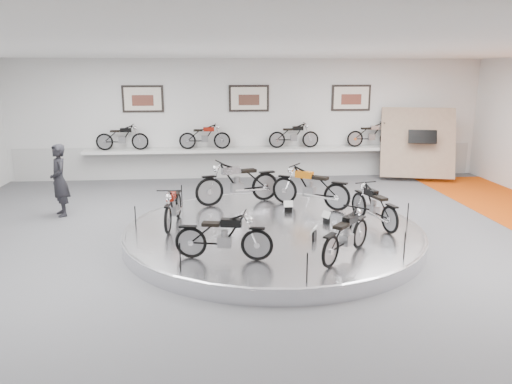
{
  "coord_description": "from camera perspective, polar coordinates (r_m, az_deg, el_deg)",
  "views": [
    {
      "loc": [
        -1.31,
        -9.94,
        3.59
      ],
      "look_at": [
        -0.35,
        0.6,
        1.02
      ],
      "focal_mm": 35.0,
      "sensor_mm": 36.0,
      "label": 1
    }
  ],
  "objects": [
    {
      "name": "bike_d",
      "position": [
        8.9,
        -3.72,
        -5.01
      ],
      "size": [
        1.58,
        0.82,
        0.88
      ],
      "primitive_type": null,
      "rotation": [
        0.0,
        0.0,
        6.08
      ],
      "color": "black",
      "rests_on": "display_platform"
    },
    {
      "name": "visitor",
      "position": [
        13.48,
        -21.56,
        1.26
      ],
      "size": [
        0.7,
        0.8,
        1.83
      ],
      "primitive_type": "imported",
      "rotation": [
        0.0,
        0.0,
        -1.09
      ],
      "color": "black",
      "rests_on": "floor"
    },
    {
      "name": "wall_front",
      "position": [
        3.59,
        17.29,
        -13.26
      ],
      "size": [
        16.0,
        0.0,
        16.0
      ],
      "primitive_type": "plane",
      "rotation": [
        -1.57,
        0.0,
        0.0
      ],
      "color": "silver",
      "rests_on": "floor"
    },
    {
      "name": "wall_back",
      "position": [
        17.06,
        -0.82,
        8.31
      ],
      "size": [
        16.0,
        0.0,
        16.0
      ],
      "primitive_type": "plane",
      "rotation": [
        1.57,
        0.0,
        0.0
      ],
      "color": "silver",
      "rests_on": "floor"
    },
    {
      "name": "shelf",
      "position": [
        16.89,
        -0.73,
        4.84
      ],
      "size": [
        11.0,
        0.55,
        0.1
      ],
      "primitive_type": "cube",
      "color": "silver",
      "rests_on": "wall_back"
    },
    {
      "name": "display_platform",
      "position": [
        10.88,
        1.96,
        -4.77
      ],
      "size": [
        6.4,
        6.4,
        0.3
      ],
      "primitive_type": "cylinder",
      "color": "silver",
      "rests_on": "floor"
    },
    {
      "name": "poster_right",
      "position": [
        17.59,
        10.82,
        10.52
      ],
      "size": [
        1.35,
        0.06,
        0.88
      ],
      "primitive_type": "cube",
      "color": "#EFE3CE",
      "rests_on": "wall_back"
    },
    {
      "name": "bike_a",
      "position": [
        12.34,
        6.22,
        0.6
      ],
      "size": [
        1.8,
        1.52,
        1.04
      ],
      "primitive_type": null,
      "rotation": [
        0.0,
        0.0,
        2.54
      ],
      "color": "#CB660D",
      "rests_on": "display_platform"
    },
    {
      "name": "shelf_bike_b",
      "position": [
        16.78,
        -5.87,
        6.14
      ],
      "size": [
        1.22,
        0.43,
        0.73
      ],
      "primitive_type": null,
      "color": "maroon",
      "rests_on": "shelf"
    },
    {
      "name": "bike_f",
      "position": [
        11.14,
        13.33,
        -1.49
      ],
      "size": [
        0.91,
        1.62,
        0.9
      ],
      "primitive_type": null,
      "rotation": [
        0.0,
        0.0,
        8.11
      ],
      "color": "black",
      "rests_on": "display_platform"
    },
    {
      "name": "poster_left",
      "position": [
        17.06,
        -12.81,
        10.34
      ],
      "size": [
        1.35,
        0.06,
        0.88
      ],
      "primitive_type": "cube",
      "color": "#EFE3CE",
      "rests_on": "wall_back"
    },
    {
      "name": "shelf_bike_d",
      "position": [
        17.66,
        13.06,
        6.24
      ],
      "size": [
        1.22,
        0.43,
        0.73
      ],
      "primitive_type": null,
      "color": "#A3A2A7",
      "rests_on": "shelf"
    },
    {
      "name": "dado_band",
      "position": [
        17.24,
        -0.8,
        3.5
      ],
      "size": [
        15.68,
        0.04,
        1.1
      ],
      "primitive_type": "cube",
      "color": "#BCBCBA",
      "rests_on": "floor"
    },
    {
      "name": "shelf_bike_c",
      "position": [
        17.02,
        4.34,
        6.28
      ],
      "size": [
        1.22,
        0.43,
        0.73
      ],
      "primitive_type": null,
      "color": "black",
      "rests_on": "shelf"
    },
    {
      "name": "poster_center",
      "position": [
        16.97,
        -0.82,
        10.65
      ],
      "size": [
        1.35,
        0.06,
        0.88
      ],
      "primitive_type": "cube",
      "color": "#EFE3CE",
      "rests_on": "wall_back"
    },
    {
      "name": "bike_c",
      "position": [
        10.99,
        -9.47,
        -1.55
      ],
      "size": [
        0.7,
        1.55,
        0.88
      ],
      "primitive_type": null,
      "rotation": [
        0.0,
        0.0,
        4.6
      ],
      "color": "maroon",
      "rests_on": "display_platform"
    },
    {
      "name": "platform_rim",
      "position": [
        10.84,
        1.97,
        -4.17
      ],
      "size": [
        6.4,
        6.4,
        0.1
      ],
      "primitive_type": "torus",
      "color": "#B2B2BA",
      "rests_on": "display_platform"
    },
    {
      "name": "display_panel",
      "position": [
        17.62,
        17.99,
        5.36
      ],
      "size": [
        2.56,
        1.52,
        2.3
      ],
      "primitive_type": "cube",
      "rotation": [
        -0.35,
        0.0,
        -0.26
      ],
      "color": "#9E866A",
      "rests_on": "floor"
    },
    {
      "name": "bike_b",
      "position": [
        12.63,
        -2.1,
        1.16
      ],
      "size": [
        2.01,
        1.22,
        1.12
      ],
      "primitive_type": null,
      "rotation": [
        0.0,
        0.0,
        3.45
      ],
      "color": "#A3A2A7",
      "rests_on": "display_platform"
    },
    {
      "name": "bike_e",
      "position": [
        9.12,
        10.28,
        -4.78
      ],
      "size": [
        1.38,
        1.47,
        0.88
      ],
      "primitive_type": null,
      "rotation": [
        0.0,
        0.0,
        7.13
      ],
      "color": "black",
      "rests_on": "display_platform"
    },
    {
      "name": "shelf_bike_a",
      "position": [
        17.03,
        -15.04,
        5.86
      ],
      "size": [
        1.22,
        0.43,
        0.73
      ],
      "primitive_type": null,
      "color": "black",
      "rests_on": "shelf"
    },
    {
      "name": "ceiling",
      "position": [
        10.03,
        2.37,
        16.0
      ],
      "size": [
        16.0,
        16.0,
        0.0
      ],
      "primitive_type": "plane",
      "rotation": [
        3.14,
        0.0,
        0.0
      ],
      "color": "white",
      "rests_on": "wall_back"
    },
    {
      "name": "floor",
      "position": [
        10.65,
        2.16,
        -6.05
      ],
      "size": [
        16.0,
        16.0,
        0.0
      ],
      "primitive_type": "plane",
      "color": "#525255",
      "rests_on": "ground"
    }
  ]
}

